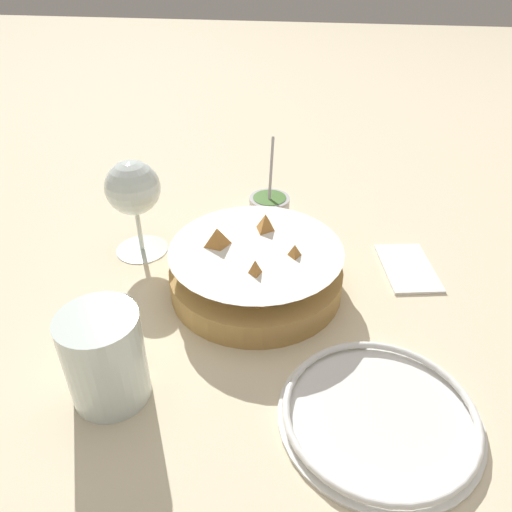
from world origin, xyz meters
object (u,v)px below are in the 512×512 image
(wine_glass, at_px, (133,191))
(beer_mug, at_px, (106,359))
(food_basket, at_px, (256,270))
(side_plate, at_px, (380,415))
(sauce_cup, at_px, (269,206))

(wine_glass, distance_m, beer_mug, 0.28)
(food_basket, height_order, wine_glass, wine_glass)
(food_basket, relative_size, wine_glass, 1.59)
(beer_mug, height_order, side_plate, beer_mug)
(sauce_cup, bearing_deg, beer_mug, 161.84)
(wine_glass, height_order, beer_mug, wine_glass)
(food_basket, xyz_separation_m, beer_mug, (-0.20, 0.13, 0.02))
(food_basket, xyz_separation_m, side_plate, (-0.20, -0.15, -0.03))
(sauce_cup, height_order, beer_mug, sauce_cup)
(beer_mug, bearing_deg, side_plate, -90.15)
(sauce_cup, relative_size, side_plate, 0.61)
(beer_mug, bearing_deg, wine_glass, 11.45)
(food_basket, distance_m, wine_glass, 0.21)
(wine_glass, bearing_deg, food_basket, -111.43)
(wine_glass, bearing_deg, sauce_cup, -56.03)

